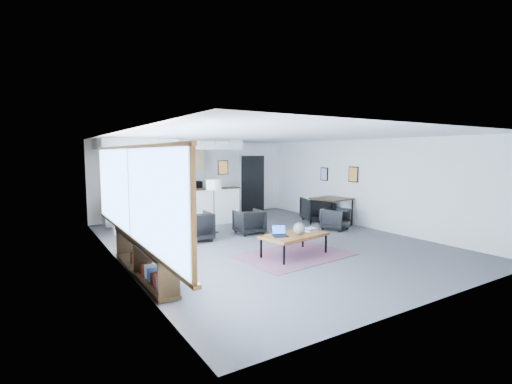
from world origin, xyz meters
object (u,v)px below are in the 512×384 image
dining_chair_near (336,220)px  dining_chair_far (316,210)px  ceramic_pot (299,228)px  armchair_left (195,225)px  floor_lamp (214,187)px  dining_table (332,200)px  book_stack (310,230)px  armchair_right (249,221)px  microwave (192,185)px  coffee_table (294,236)px  laptop (280,233)px

dining_chair_near → dining_chair_far: bearing=50.5°
ceramic_pot → armchair_left: 2.82m
floor_lamp → dining_table: bearing=-15.1°
armchair_left → floor_lamp: (0.83, 0.64, 0.88)m
ceramic_pot → dining_table: 3.68m
ceramic_pot → book_stack: (0.39, 0.10, -0.09)m
armchair_left → armchair_right: 1.56m
armchair_right → floor_lamp: (-0.74, 0.66, 0.91)m
armchair_left → microwave: size_ratio=1.38×
ceramic_pot → microwave: 5.66m
coffee_table → microwave: microwave is taller
armchair_left → dining_chair_near: bearing=170.4°
dining_table → dining_chair_near: bearing=-123.0°
ceramic_pot → floor_lamp: bearing=99.7°
dining_table → microwave: bearing=131.8°
microwave → ceramic_pot: bearing=-87.7°
dining_chair_far → microwave: size_ratio=1.26×
ceramic_pot → microwave: bearing=91.3°
armchair_right → microwave: bearing=-80.6°
coffee_table → floor_lamp: floor_lamp is taller
laptop → microwave: size_ratio=0.65×
microwave → dining_chair_far: bearing=-39.6°
coffee_table → dining_chair_near: size_ratio=2.63×
coffee_table → dining_chair_near: dining_chair_near is taller
dining_chair_near → laptop: bearing=-175.7°
armchair_left → dining_table: 4.35m
microwave → floor_lamp: bearing=-98.0°
armchair_left → floor_lamp: 1.37m
book_stack → microwave: microwave is taller
dining_chair_near → armchair_right: bearing=138.3°
laptop → microwave: bearing=105.7°
coffee_table → floor_lamp: bearing=88.2°
floor_lamp → microwave: 2.57m
armchair_left → armchair_right: armchair_left is taller
armchair_right → dining_chair_near: armchair_right is taller
laptop → ceramic_pot: bearing=6.3°
floor_lamp → dining_chair_near: 3.61m
floor_lamp → dining_chair_far: bearing=-2.6°
book_stack → coffee_table: bearing=-175.2°
laptop → dining_chair_near: size_ratio=0.63×
coffee_table → ceramic_pot: bearing=-43.8°
armchair_right → laptop: bearing=77.9°
coffee_table → armchair_left: armchair_left is taller
coffee_table → microwave: (-0.05, 5.58, 0.69)m
book_stack → armchair_left: armchair_left is taller
laptop → armchair_right: bearing=93.5°
laptop → ceramic_pot: ceramic_pot is taller
dining_chair_near → dining_chair_far: size_ratio=0.81×
armchair_right → dining_chair_near: (2.38, -0.87, -0.07)m
dining_table → dining_chair_near: 0.84m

